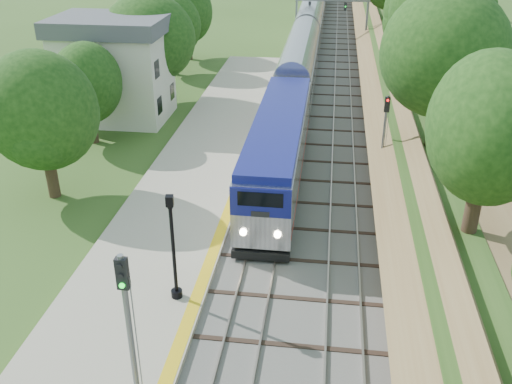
# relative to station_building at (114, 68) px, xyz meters

# --- Properties ---
(trackbed) EXTENTS (9.50, 170.00, 0.28)m
(trackbed) POSITION_rel_station_building_xyz_m (16.00, 30.00, -4.02)
(trackbed) COLOR #4C4944
(trackbed) RESTS_ON ground
(platform) EXTENTS (6.40, 68.00, 0.38)m
(platform) POSITION_rel_station_building_xyz_m (8.80, -14.00, -3.90)
(platform) COLOR #A39A83
(platform) RESTS_ON ground
(yellow_stripe) EXTENTS (0.55, 68.00, 0.01)m
(yellow_stripe) POSITION_rel_station_building_xyz_m (11.65, -14.00, -3.70)
(yellow_stripe) COLOR gold
(yellow_stripe) RESTS_ON platform
(embankment) EXTENTS (10.64, 170.00, 11.70)m
(embankment) POSITION_rel_station_building_xyz_m (24.35, 30.00, -2.14)
(embankment) COLOR brown
(embankment) RESTS_ON ground
(station_building) EXTENTS (8.60, 6.60, 8.00)m
(station_building) POSITION_rel_station_building_xyz_m (0.00, 0.00, 0.00)
(station_building) COLOR silver
(station_building) RESTS_ON ground
(signal_gantry) EXTENTS (8.40, 0.38, 6.20)m
(signal_gantry) POSITION_rel_station_building_xyz_m (16.47, 24.99, 0.73)
(signal_gantry) COLOR slate
(signal_gantry) RESTS_ON ground
(trees_behind_platform) EXTENTS (7.82, 53.32, 7.21)m
(trees_behind_platform) POSITION_rel_station_building_xyz_m (2.83, -9.33, 0.44)
(trees_behind_platform) COLOR #332316
(trees_behind_platform) RESTS_ON ground
(train) EXTENTS (2.90, 136.20, 4.26)m
(train) POSITION_rel_station_building_xyz_m (14.00, 47.62, -1.90)
(train) COLOR black
(train) RESTS_ON trackbed
(lamppost_far) EXTENTS (0.49, 0.49, 4.94)m
(lamppost_far) POSITION_rel_station_building_xyz_m (10.79, -22.87, -1.51)
(lamppost_far) COLOR black
(lamppost_far) RESTS_ON platform
(signal_platform) EXTENTS (0.36, 0.29, 6.18)m
(signal_platform) POSITION_rel_station_building_xyz_m (11.10, -29.01, 0.09)
(signal_platform) COLOR slate
(signal_platform) RESTS_ON platform
(signal_farside) EXTENTS (0.31, 0.24, 5.58)m
(signal_farside) POSITION_rel_station_building_xyz_m (20.20, -9.66, -0.56)
(signal_farside) COLOR slate
(signal_farside) RESTS_ON ground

